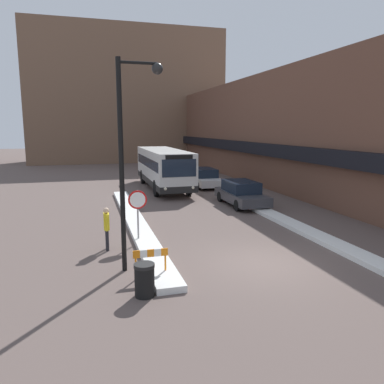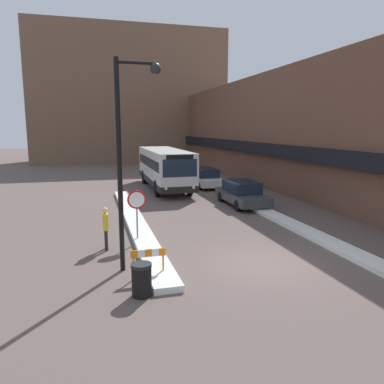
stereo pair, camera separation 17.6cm
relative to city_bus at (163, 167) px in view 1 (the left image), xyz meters
The scene contains 13 objects.
ground_plane 16.91m from the city_bus, 89.56° to the right, with size 160.00×160.00×0.00m, color brown.
building_row_right 12.69m from the city_bus, 35.39° to the left, with size 5.50×60.00×8.88m.
building_backdrop_far 26.64m from the city_bus, 89.71° to the left, with size 26.00×8.00×17.77m.
snow_bank_left 10.73m from the city_bus, 109.09° to the right, with size 0.90×16.71×0.21m.
snow_bank_right 12.40m from the city_bus, 72.34° to the right, with size 0.90×17.40×0.19m.
city_bus is the anchor object (origin of this frame).
parked_car_front 8.15m from the city_bus, 65.71° to the right, with size 1.91×4.61×1.48m.
parked_car_middle 3.47m from the city_bus, ahead, with size 1.91×4.79×1.47m.
stop_sign 13.87m from the city_bus, 105.68° to the right, with size 0.76×0.08×2.20m.
street_lamp 16.92m from the city_bus, 104.96° to the right, with size 1.46×0.36×6.80m.
pedestrian 14.73m from the city_bus, 109.95° to the right, with size 0.23×0.54×1.67m.
trash_bin 18.78m from the city_bus, 103.06° to the right, with size 0.59×0.59×0.95m.
construction_barricade 17.51m from the city_bus, 102.75° to the right, with size 1.10×0.06×0.94m.
Camera 1 is at (-5.76, -11.32, 4.69)m, focal length 35.00 mm.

